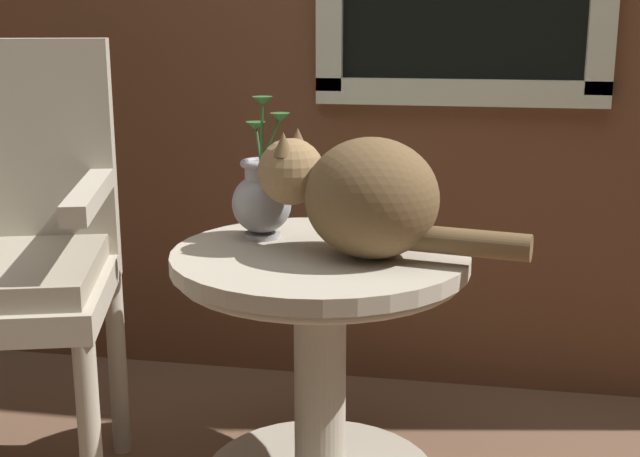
% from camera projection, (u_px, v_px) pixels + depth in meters
% --- Properties ---
extents(wicker_side_table, '(0.64, 0.64, 0.56)m').
position_uv_depth(wicker_side_table, '(320.00, 333.00, 1.86)').
color(wicker_side_table, '#B2A893').
rests_on(wicker_side_table, ground_plane).
extents(cat, '(0.57, 0.30, 0.26)m').
position_uv_depth(cat, '(363.00, 196.00, 1.74)').
color(cat, brown).
rests_on(cat, wicker_side_table).
extents(pewter_vase_with_ivy, '(0.13, 0.13, 0.32)m').
position_uv_depth(pewter_vase_with_ivy, '(262.00, 197.00, 1.90)').
color(pewter_vase_with_ivy, '#99999E').
rests_on(pewter_vase_with_ivy, wicker_side_table).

